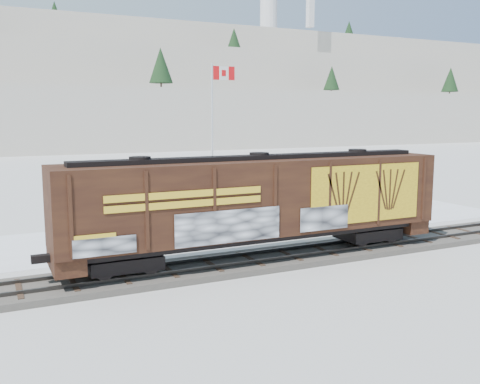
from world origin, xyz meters
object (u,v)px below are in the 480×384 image
car_dark (313,207)px  hopper_railcar (259,200)px  car_silver (160,225)px  car_white (272,211)px  flagpole (214,156)px

car_dark → hopper_railcar: bearing=147.9°
car_silver → car_white: (7.81, 1.14, -0.05)m
hopper_railcar → car_white: size_ratio=3.93×
hopper_railcar → car_dark: size_ratio=3.40×
hopper_railcar → flagpole: size_ratio=1.73×
hopper_railcar → flagpole: flagpole is taller
flagpole → car_white: flagpole is taller
car_silver → car_dark: 11.12m
flagpole → car_white: 8.13m
car_white → hopper_railcar: bearing=162.6°
car_white → flagpole: bearing=22.4°
flagpole → car_dark: bearing=-60.3°
car_white → car_dark: size_ratio=0.86×
car_silver → car_dark: car_silver is taller
flagpole → car_white: size_ratio=2.27×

